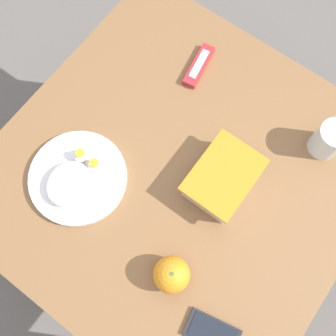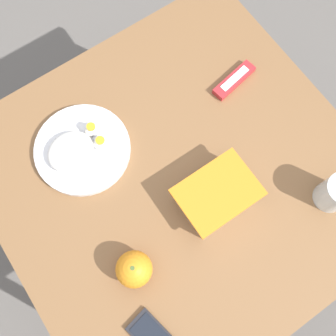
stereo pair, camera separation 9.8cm
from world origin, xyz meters
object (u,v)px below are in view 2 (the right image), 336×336
food_container (216,196)px  rice_plate (80,149)px  candy_bar (234,80)px  drinking_glass (336,193)px  orange_fruit (134,269)px

food_container → rice_plate: food_container is taller
candy_bar → drinking_glass: size_ratio=1.44×
rice_plate → candy_bar: bearing=172.3°
rice_plate → candy_bar: (-0.45, 0.06, -0.01)m
food_container → rice_plate: size_ratio=0.76×
candy_bar → drinking_glass: drinking_glass is taller
candy_bar → drinking_glass: (0.00, 0.40, 0.04)m
rice_plate → drinking_glass: 0.64m
rice_plate → drinking_glass: bearing=134.5°
orange_fruit → rice_plate: size_ratio=0.34×
food_container → orange_fruit: (0.26, 0.03, 0.01)m
orange_fruit → drinking_glass: bearing=165.9°
food_container → candy_bar: 0.34m
candy_bar → orange_fruit: bearing=28.5°
orange_fruit → rice_plate: orange_fruit is taller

